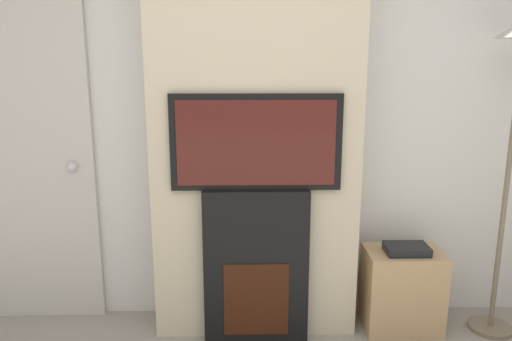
{
  "coord_description": "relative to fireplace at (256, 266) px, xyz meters",
  "views": [
    {
      "loc": [
        -0.06,
        -1.01,
        1.64
      ],
      "look_at": [
        0.0,
        1.69,
        1.02
      ],
      "focal_mm": 35.0,
      "sensor_mm": 36.0,
      "label": 1
    }
  ],
  "objects": [
    {
      "name": "chimney_breast",
      "position": [
        0.0,
        0.16,
        0.9
      ],
      "size": [
        1.19,
        0.31,
        2.7
      ],
      "color": "beige",
      "rests_on": "ground_plane"
    },
    {
      "name": "fireplace",
      "position": [
        0.0,
        0.0,
        0.0
      ],
      "size": [
        0.6,
        0.15,
        0.91
      ],
      "color": "black",
      "rests_on": "ground_plane"
    },
    {
      "name": "entry_door",
      "position": [
        -1.38,
        0.29,
        0.58
      ],
      "size": [
        0.82,
        0.09,
        2.06
      ],
      "color": "#BCB7AD",
      "rests_on": "ground_plane"
    },
    {
      "name": "wall_back",
      "position": [
        0.0,
        0.34,
        0.9
      ],
      "size": [
        6.0,
        0.06,
        2.7
      ],
      "color": "silver",
      "rests_on": "ground_plane"
    },
    {
      "name": "media_stand",
      "position": [
        0.89,
        0.08,
        -0.19
      ],
      "size": [
        0.46,
        0.31,
        0.55
      ],
      "color": "tan",
      "rests_on": "ground_plane"
    },
    {
      "name": "television",
      "position": [
        0.0,
        -0.0,
        0.73
      ],
      "size": [
        0.94,
        0.07,
        0.53
      ],
      "color": "black",
      "rests_on": "fireplace"
    }
  ]
}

